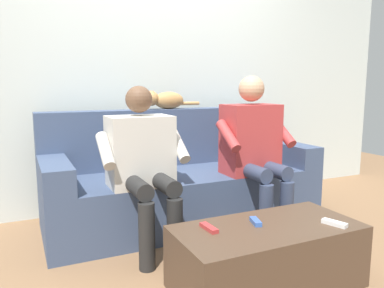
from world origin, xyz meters
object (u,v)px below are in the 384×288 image
(remote_white, at_px, (334,223))
(remote_red, at_px, (209,228))
(coffee_table, at_px, (267,256))
(remote_blue, at_px, (256,222))
(cat_on_backrest, at_px, (165,100))
(person_right_seated, at_px, (143,158))
(couch, at_px, (181,182))
(person_left_seated, at_px, (254,144))

(remote_white, bearing_deg, remote_red, 51.54)
(coffee_table, height_order, remote_blue, remote_blue)
(cat_on_backrest, bearing_deg, person_right_seated, 57.96)
(person_right_seated, height_order, cat_on_backrest, person_right_seated)
(person_right_seated, bearing_deg, remote_red, 100.64)
(couch, height_order, remote_red, couch)
(person_left_seated, bearing_deg, remote_white, 83.40)
(remote_red, bearing_deg, remote_blue, 80.53)
(coffee_table, relative_size, person_left_seated, 0.87)
(coffee_table, distance_m, person_left_seated, 1.02)
(person_right_seated, xyz_separation_m, remote_blue, (-0.40, 0.73, -0.26))
(coffee_table, distance_m, person_right_seated, 1.01)
(coffee_table, distance_m, cat_on_backrest, 1.64)
(remote_red, bearing_deg, coffee_table, 70.98)
(couch, height_order, cat_on_backrest, cat_on_backrest)
(person_right_seated, xyz_separation_m, remote_white, (-0.78, 0.93, -0.26))
(couch, distance_m, remote_red, 1.13)
(coffee_table, bearing_deg, person_right_seated, -60.70)
(coffee_table, relative_size, remote_blue, 9.22)
(couch, distance_m, remote_white, 1.36)
(person_left_seated, distance_m, remote_blue, 0.92)
(coffee_table, bearing_deg, remote_white, 157.10)
(coffee_table, bearing_deg, remote_blue, -56.20)
(couch, bearing_deg, remote_blue, 88.00)
(person_right_seated, height_order, remote_white, person_right_seated)
(person_left_seated, bearing_deg, remote_blue, 56.68)
(remote_blue, bearing_deg, remote_red, -79.88)
(person_left_seated, bearing_deg, cat_on_backrest, -53.23)
(couch, relative_size, coffee_table, 2.12)
(cat_on_backrest, height_order, remote_red, cat_on_backrest)
(person_right_seated, bearing_deg, remote_white, 129.88)
(cat_on_backrest, xyz_separation_m, remote_red, (0.27, 1.34, -0.62))
(coffee_table, height_order, cat_on_backrest, cat_on_backrest)
(person_left_seated, distance_m, cat_on_backrest, 0.86)
(remote_blue, bearing_deg, coffee_table, 50.33)
(coffee_table, relative_size, remote_white, 7.63)
(coffee_table, bearing_deg, cat_on_backrest, -88.47)
(remote_red, bearing_deg, person_left_seated, 129.90)
(coffee_table, relative_size, remote_red, 7.45)
(cat_on_backrest, bearing_deg, remote_red, 78.55)
(couch, height_order, person_left_seated, person_left_seated)
(remote_red, height_order, remote_white, remote_white)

